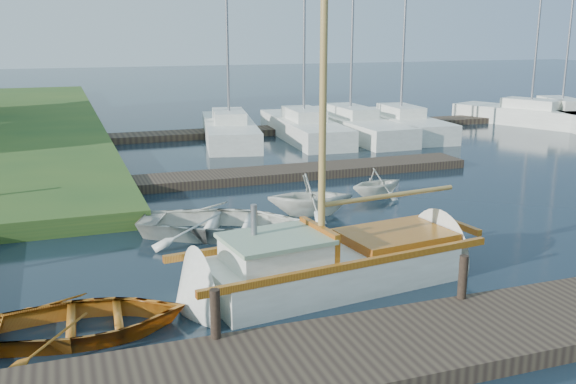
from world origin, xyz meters
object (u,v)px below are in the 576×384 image
object	(u,v)px
marina_boat_4	(400,122)
marina_boat_7	(561,113)
dinghy	(83,315)
marina_boat_6	(530,114)
mooring_post_2	(463,277)
mooring_post_1	(215,314)
tender_a	(221,219)
tender_d	(377,180)
marina_boat_2	(304,126)
marina_boat_3	(350,123)
marina_boat_1	(229,128)
tender_b	(310,193)
sailboat	(337,267)

from	to	relation	value
marina_boat_4	marina_boat_7	bearing A→B (deg)	-85.30
dinghy	marina_boat_6	xyz separation A→B (m)	(23.84, 17.58, 0.22)
mooring_post_2	marina_boat_6	size ratio (longest dim) A/B	0.07
mooring_post_1	tender_a	distance (m)	6.13
tender_d	marina_boat_2	size ratio (longest dim) A/B	0.17
marina_boat_7	dinghy	bearing A→B (deg)	138.29
tender_a	marina_boat_3	xyz separation A→B (m)	(9.79, 13.33, 0.15)
dinghy	marina_boat_3	world-z (taller)	marina_boat_3
mooring_post_2	marina_boat_2	bearing A→B (deg)	77.11
tender_d	marina_boat_3	distance (m)	11.93
dinghy	marina_boat_6	distance (m)	29.62
mooring_post_1	marina_boat_3	size ratio (longest dim) A/B	0.07
tender_d	marina_boat_6	bearing A→B (deg)	-65.99
mooring_post_2	marina_boat_3	xyz separation A→B (m)	(6.86, 19.25, -0.13)
tender_d	marina_boat_1	bearing A→B (deg)	-3.74
tender_b	marina_boat_7	bearing A→B (deg)	-46.17
mooring_post_2	tender_d	size ratio (longest dim) A/B	0.43
tender_a	tender_d	world-z (taller)	tender_d
mooring_post_1	tender_a	size ratio (longest dim) A/B	0.20
tender_d	marina_boat_4	distance (m)	12.52
tender_d	marina_boat_4	world-z (taller)	marina_boat_4
mooring_post_2	marina_boat_3	world-z (taller)	marina_boat_3
tender_b	marina_boat_3	bearing A→B (deg)	-17.22
mooring_post_2	marina_boat_7	size ratio (longest dim) A/B	0.07
dinghy	mooring_post_2	bearing A→B (deg)	-99.87
dinghy	tender_b	distance (m)	8.30
mooring_post_1	mooring_post_2	distance (m)	4.50
tender_a	mooring_post_2	bearing A→B (deg)	-130.79
marina_boat_2	marina_boat_6	bearing A→B (deg)	-86.24
tender_b	tender_d	world-z (taller)	tender_b
marina_boat_2	marina_boat_4	bearing A→B (deg)	-90.60
mooring_post_2	sailboat	size ratio (longest dim) A/B	0.08
marina_boat_7	marina_boat_4	bearing A→B (deg)	104.95
tender_b	marina_boat_3	distance (m)	14.22
mooring_post_1	sailboat	bearing A→B (deg)	34.69
mooring_post_2	tender_b	distance (m)	6.89
mooring_post_1	tender_d	size ratio (longest dim) A/B	0.43
sailboat	marina_boat_1	world-z (taller)	marina_boat_1
dinghy	tender_b	bearing A→B (deg)	-46.19
tender_d	mooring_post_2	bearing A→B (deg)	150.48
marina_boat_3	marina_boat_7	size ratio (longest dim) A/B	0.96
dinghy	marina_boat_2	world-z (taller)	marina_boat_2
dinghy	marina_boat_3	distance (m)	22.23
marina_boat_1	marina_boat_4	size ratio (longest dim) A/B	1.07
sailboat	marina_boat_7	size ratio (longest dim) A/B	0.80
tender_b	marina_boat_4	size ratio (longest dim) A/B	0.22
mooring_post_1	marina_boat_2	xyz separation A→B (m)	(8.86, 19.07, -0.13)
dinghy	marina_boat_4	xyz separation A→B (m)	(15.72, 17.24, 0.22)
marina_boat_7	marina_boat_2	bearing A→B (deg)	103.18
marina_boat_4	marina_boat_6	size ratio (longest dim) A/B	0.98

